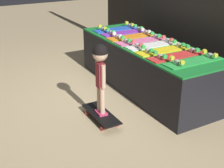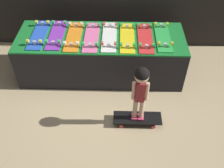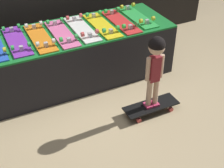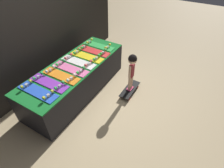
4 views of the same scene
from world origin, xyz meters
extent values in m
plane|color=tan|center=(0.00, 0.00, 0.00)|extent=(16.00, 16.00, 0.00)
cube|color=black|center=(0.00, 0.56, 0.32)|extent=(2.37, 0.82, 0.63)
cube|color=#19752D|center=(0.00, 0.56, 0.64)|extent=(2.37, 0.82, 0.02)
cube|color=blue|center=(-0.87, 0.58, 0.66)|extent=(0.20, 0.74, 0.01)
cube|color=#B7B7BC|center=(-0.87, 0.82, 0.69)|extent=(0.04, 0.04, 0.05)
cylinder|color=yellow|center=(-0.79, 0.82, 0.72)|extent=(0.03, 0.05, 0.05)
cylinder|color=yellow|center=(-0.96, 0.82, 0.72)|extent=(0.03, 0.05, 0.05)
cube|color=#B7B7BC|center=(-0.87, 0.33, 0.69)|extent=(0.04, 0.04, 0.05)
cylinder|color=yellow|center=(-0.79, 0.33, 0.72)|extent=(0.03, 0.05, 0.05)
cylinder|color=yellow|center=(-0.96, 0.33, 0.72)|extent=(0.03, 0.05, 0.05)
cube|color=purple|center=(-0.62, 0.58, 0.66)|extent=(0.20, 0.74, 0.01)
cube|color=#B7B7BC|center=(-0.62, 0.82, 0.69)|extent=(0.04, 0.04, 0.05)
cylinder|color=green|center=(-0.54, 0.82, 0.72)|extent=(0.03, 0.05, 0.05)
cylinder|color=green|center=(-0.71, 0.82, 0.72)|extent=(0.03, 0.05, 0.05)
cube|color=#B7B7BC|center=(-0.62, 0.33, 0.69)|extent=(0.04, 0.04, 0.05)
cylinder|color=green|center=(-0.54, 0.33, 0.72)|extent=(0.03, 0.05, 0.05)
cylinder|color=green|center=(-0.71, 0.33, 0.72)|extent=(0.03, 0.05, 0.05)
cube|color=orange|center=(-0.37, 0.55, 0.66)|extent=(0.20, 0.74, 0.01)
cube|color=#B7B7BC|center=(-0.37, 0.79, 0.69)|extent=(0.04, 0.04, 0.05)
cylinder|color=white|center=(-0.29, 0.79, 0.72)|extent=(0.03, 0.05, 0.05)
cylinder|color=white|center=(-0.46, 0.79, 0.72)|extent=(0.03, 0.05, 0.05)
cube|color=#B7B7BC|center=(-0.37, 0.30, 0.69)|extent=(0.04, 0.04, 0.05)
cylinder|color=white|center=(-0.29, 0.30, 0.72)|extent=(0.03, 0.05, 0.05)
cylinder|color=white|center=(-0.46, 0.30, 0.72)|extent=(0.03, 0.05, 0.05)
cube|color=pink|center=(-0.12, 0.54, 0.66)|extent=(0.20, 0.74, 0.01)
cube|color=#B7B7BC|center=(-0.12, 0.78, 0.69)|extent=(0.04, 0.04, 0.05)
cylinder|color=green|center=(-0.04, 0.78, 0.72)|extent=(0.03, 0.05, 0.05)
cylinder|color=green|center=(-0.21, 0.78, 0.72)|extent=(0.03, 0.05, 0.05)
cube|color=#B7B7BC|center=(-0.12, 0.29, 0.69)|extent=(0.04, 0.04, 0.05)
cylinder|color=green|center=(-0.04, 0.29, 0.72)|extent=(0.03, 0.05, 0.05)
cylinder|color=green|center=(-0.21, 0.29, 0.72)|extent=(0.03, 0.05, 0.05)
cube|color=white|center=(0.12, 0.55, 0.66)|extent=(0.20, 0.74, 0.01)
cube|color=#B7B7BC|center=(0.12, 0.80, 0.69)|extent=(0.04, 0.04, 0.05)
cylinder|color=#D84C4C|center=(0.21, 0.80, 0.72)|extent=(0.03, 0.05, 0.05)
cylinder|color=#D84C4C|center=(0.04, 0.80, 0.72)|extent=(0.03, 0.05, 0.05)
cube|color=#B7B7BC|center=(0.12, 0.31, 0.69)|extent=(0.04, 0.04, 0.05)
cylinder|color=#D84C4C|center=(0.21, 0.31, 0.72)|extent=(0.03, 0.05, 0.05)
cylinder|color=#D84C4C|center=(0.04, 0.31, 0.72)|extent=(0.03, 0.05, 0.05)
cube|color=yellow|center=(0.37, 0.54, 0.66)|extent=(0.20, 0.74, 0.01)
cube|color=#B7B7BC|center=(0.37, 0.78, 0.69)|extent=(0.04, 0.04, 0.05)
cylinder|color=green|center=(0.46, 0.78, 0.72)|extent=(0.03, 0.05, 0.05)
cylinder|color=green|center=(0.29, 0.78, 0.72)|extent=(0.03, 0.05, 0.05)
cube|color=#B7B7BC|center=(0.37, 0.29, 0.69)|extent=(0.04, 0.04, 0.05)
cylinder|color=green|center=(0.46, 0.29, 0.72)|extent=(0.03, 0.05, 0.05)
cylinder|color=green|center=(0.29, 0.29, 0.72)|extent=(0.03, 0.05, 0.05)
cube|color=red|center=(0.62, 0.54, 0.66)|extent=(0.20, 0.74, 0.01)
cube|color=#B7B7BC|center=(0.62, 0.78, 0.69)|extent=(0.04, 0.04, 0.05)
cylinder|color=green|center=(0.71, 0.78, 0.72)|extent=(0.03, 0.05, 0.05)
cylinder|color=green|center=(0.54, 0.78, 0.72)|extent=(0.03, 0.05, 0.05)
cube|color=#B7B7BC|center=(0.62, 0.29, 0.69)|extent=(0.04, 0.04, 0.05)
cylinder|color=green|center=(0.71, 0.29, 0.72)|extent=(0.03, 0.05, 0.05)
cylinder|color=green|center=(0.54, 0.29, 0.72)|extent=(0.03, 0.05, 0.05)
cube|color=green|center=(0.87, 0.58, 0.66)|extent=(0.20, 0.74, 0.01)
cube|color=#B7B7BC|center=(0.87, 0.82, 0.69)|extent=(0.04, 0.04, 0.05)
cylinder|color=yellow|center=(0.96, 0.82, 0.72)|extent=(0.03, 0.05, 0.05)
cylinder|color=yellow|center=(0.79, 0.82, 0.72)|extent=(0.03, 0.05, 0.05)
cube|color=#B7B7BC|center=(0.87, 0.33, 0.69)|extent=(0.04, 0.04, 0.05)
cylinder|color=yellow|center=(0.96, 0.33, 0.72)|extent=(0.03, 0.05, 0.05)
cylinder|color=yellow|center=(0.79, 0.33, 0.72)|extent=(0.03, 0.05, 0.05)
cube|color=black|center=(0.51, -0.42, 0.08)|extent=(0.62, 0.21, 0.01)
cube|color=#B7B7BC|center=(0.72, -0.42, 0.05)|extent=(0.04, 0.04, 0.05)
cylinder|color=#D84C4C|center=(0.72, -0.33, 0.03)|extent=(0.05, 0.03, 0.05)
cylinder|color=#D84C4C|center=(0.72, -0.51, 0.03)|extent=(0.05, 0.03, 0.05)
cube|color=#B7B7BC|center=(0.31, -0.42, 0.05)|extent=(0.04, 0.04, 0.05)
cylinder|color=#D84C4C|center=(0.31, -0.33, 0.03)|extent=(0.05, 0.03, 0.05)
cylinder|color=#D84C4C|center=(0.31, -0.51, 0.03)|extent=(0.05, 0.03, 0.05)
cube|color=#E03D6B|center=(0.56, -0.42, 0.10)|extent=(0.08, 0.11, 0.02)
cylinder|color=#DBB293|center=(0.56, -0.42, 0.28)|extent=(0.06, 0.06, 0.33)
cube|color=#E03D6B|center=(0.47, -0.42, 0.10)|extent=(0.08, 0.11, 0.02)
cylinder|color=#DBB293|center=(0.47, -0.42, 0.28)|extent=(0.06, 0.06, 0.33)
cube|color=maroon|center=(0.51, -0.42, 0.56)|extent=(0.11, 0.08, 0.29)
cylinder|color=#DBB293|center=(0.59, -0.42, 0.57)|extent=(0.05, 0.05, 0.26)
cylinder|color=#DBB293|center=(0.44, -0.42, 0.57)|extent=(0.05, 0.05, 0.26)
sphere|color=#DBB293|center=(0.51, -0.42, 0.81)|extent=(0.16, 0.16, 0.16)
sphere|color=black|center=(0.51, -0.42, 0.83)|extent=(0.17, 0.17, 0.17)
camera|label=1|loc=(3.32, -1.84, 1.83)|focal=50.00mm
camera|label=2|loc=(0.25, -2.55, 2.71)|focal=42.00mm
camera|label=3|loc=(-1.02, -2.59, 2.24)|focal=50.00mm
camera|label=4|loc=(-2.03, -1.46, 2.56)|focal=28.00mm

